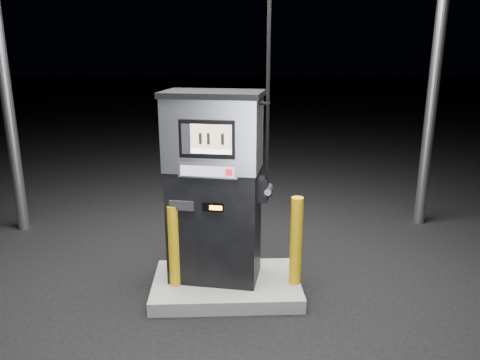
{
  "coord_description": "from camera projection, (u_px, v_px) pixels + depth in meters",
  "views": [
    {
      "loc": [
        -0.04,
        -4.65,
        2.62
      ],
      "look_at": [
        0.15,
        0.0,
        1.29
      ],
      "focal_mm": 35.0,
      "sensor_mm": 36.0,
      "label": 1
    }
  ],
  "objects": [
    {
      "name": "fuel_dispenser",
      "position": [
        215.0,
        186.0,
        4.93
      ],
      "size": [
        1.18,
        0.8,
        4.23
      ],
      "rotation": [
        0.0,
        0.0,
        -0.21
      ],
      "color": "black",
      "rests_on": "pump_island"
    },
    {
      "name": "bollard_left",
      "position": [
        174.0,
        246.0,
        4.92
      ],
      "size": [
        0.13,
        0.13,
        0.89
      ],
      "primitive_type": "cylinder",
      "rotation": [
        0.0,
        0.0,
        -0.06
      ],
      "color": "#D09C0B",
      "rests_on": "pump_island"
    },
    {
      "name": "ground",
      "position": [
        227.0,
        291.0,
        5.19
      ],
      "size": [
        80.0,
        80.0,
        0.0
      ],
      "primitive_type": "plane",
      "color": "black",
      "rests_on": "ground"
    },
    {
      "name": "pump_island",
      "position": [
        227.0,
        285.0,
        5.17
      ],
      "size": [
        1.6,
        1.0,
        0.15
      ],
      "primitive_type": "cube",
      "color": "slate",
      "rests_on": "ground"
    },
    {
      "name": "bollard_right",
      "position": [
        296.0,
        241.0,
        4.95
      ],
      "size": [
        0.15,
        0.15,
        0.97
      ],
      "primitive_type": "cylinder",
      "rotation": [
        0.0,
        0.0,
        0.13
      ],
      "color": "#D09C0B",
      "rests_on": "pump_island"
    }
  ]
}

